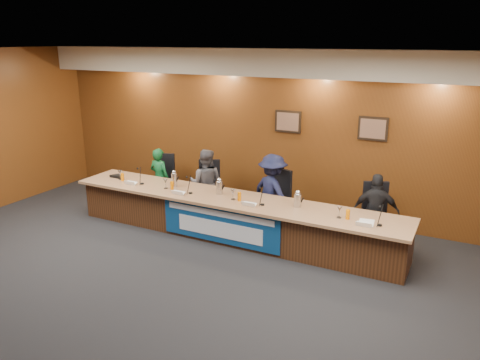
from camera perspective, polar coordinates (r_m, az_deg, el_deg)
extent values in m
plane|color=black|center=(6.58, -11.28, -14.33)|extent=(10.00, 10.00, 0.00)
cube|color=silver|center=(5.65, -13.19, 14.69)|extent=(10.00, 8.00, 0.04)
cube|color=#5B2F11|center=(9.26, 3.59, 5.82)|extent=(10.00, 0.04, 3.20)
cube|color=beige|center=(8.87, 3.08, 14.14)|extent=(10.00, 0.50, 0.50)
cube|color=#412311|center=(8.22, -1.07, -4.68)|extent=(6.00, 0.80, 0.70)
cube|color=#966B47|center=(8.05, -1.25, -2.32)|extent=(6.10, 0.95, 0.05)
cube|color=navy|center=(7.87, -2.50, -5.47)|extent=(2.20, 0.02, 0.65)
cube|color=silver|center=(7.79, -2.57, -4.14)|extent=(2.00, 0.01, 0.10)
cube|color=silver|center=(7.90, -2.54, -6.04)|extent=(1.60, 0.01, 0.28)
cube|color=black|center=(9.04, 5.88, 7.10)|extent=(0.52, 0.04, 0.42)
cube|color=black|center=(8.60, 15.91, 6.04)|extent=(0.52, 0.04, 0.42)
imported|color=#0F4F24|center=(9.70, -9.76, 0.20)|extent=(0.48, 0.33, 1.25)
imported|color=#535157|center=(9.09, -4.18, -0.40)|extent=(0.78, 0.69, 1.35)
imported|color=#141837|center=(8.47, 3.97, -1.51)|extent=(1.04, 0.84, 1.41)
imported|color=black|center=(7.99, 16.21, -3.77)|extent=(0.81, 0.47, 1.29)
cube|color=black|center=(9.82, -9.37, -0.47)|extent=(0.62, 0.62, 0.08)
cube|color=black|center=(9.23, -3.84, -1.41)|extent=(0.64, 0.64, 0.08)
cube|color=black|center=(8.63, 4.21, -2.74)|extent=(0.58, 0.58, 0.08)
cube|color=black|center=(8.14, 16.25, -4.63)|extent=(0.63, 0.63, 0.08)
cube|color=white|center=(8.96, -13.32, -0.30)|extent=(0.24, 0.08, 0.10)
cylinder|color=black|center=(8.96, -11.85, -0.43)|extent=(0.07, 0.07, 0.02)
cylinder|color=orange|center=(9.23, -14.14, 0.34)|extent=(0.06, 0.06, 0.15)
cylinder|color=silver|center=(9.33, -14.41, 0.60)|extent=(0.08, 0.08, 0.18)
cube|color=white|center=(8.24, -7.67, -1.50)|extent=(0.24, 0.08, 0.10)
cylinder|color=black|center=(8.29, -6.06, -1.59)|extent=(0.07, 0.07, 0.02)
cylinder|color=orange|center=(8.53, -8.30, -0.67)|extent=(0.06, 0.06, 0.15)
cylinder|color=silver|center=(8.60, -9.05, -0.46)|extent=(0.08, 0.08, 0.18)
cube|color=white|center=(7.61, 1.00, -2.92)|extent=(0.24, 0.08, 0.10)
cylinder|color=black|center=(7.69, 2.74, -3.01)|extent=(0.07, 0.07, 0.02)
cylinder|color=orange|center=(7.86, -0.08, -2.04)|extent=(0.06, 0.06, 0.15)
cylinder|color=silver|center=(7.91, -0.86, -1.78)|extent=(0.08, 0.08, 0.18)
cube|color=white|center=(7.03, 14.86, -5.22)|extent=(0.24, 0.08, 0.10)
cylinder|color=black|center=(7.15, 16.66, -5.29)|extent=(0.07, 0.07, 0.02)
cylinder|color=orange|center=(7.26, 13.00, -4.12)|extent=(0.06, 0.06, 0.15)
cylinder|color=silver|center=(7.28, 12.01, -3.87)|extent=(0.08, 0.08, 0.18)
cylinder|color=silver|center=(8.68, -8.01, 0.02)|extent=(0.11, 0.11, 0.26)
cylinder|color=silver|center=(8.19, -2.53, -0.96)|extent=(0.12, 0.12, 0.23)
cylinder|color=silver|center=(7.63, 7.05, -2.49)|extent=(0.12, 0.12, 0.22)
cylinder|color=black|center=(9.51, -14.69, 0.47)|extent=(0.32, 0.32, 0.05)
cube|color=white|center=(7.21, 15.15, -5.03)|extent=(0.26, 0.33, 0.01)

